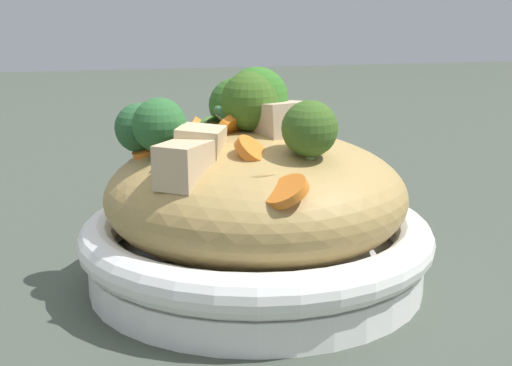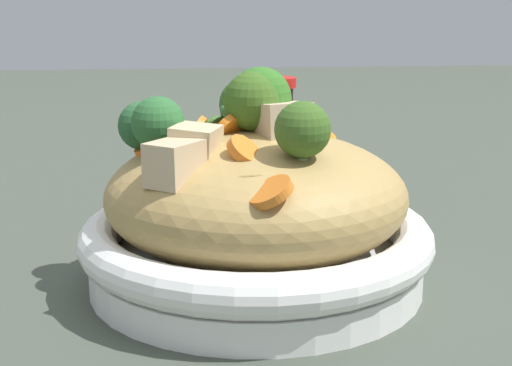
% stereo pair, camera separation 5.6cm
% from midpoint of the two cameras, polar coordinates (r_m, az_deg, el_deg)
% --- Properties ---
extents(ground_plane, '(3.00, 3.00, 0.00)m').
position_cam_midpoint_polar(ground_plane, '(0.59, 2.77, -7.38)').
color(ground_plane, '#3F473C').
extents(serving_bowl, '(0.26, 0.26, 0.05)m').
position_cam_midpoint_polar(serving_bowl, '(0.58, 2.80, -4.93)').
color(serving_bowl, white).
rests_on(serving_bowl, ground_plane).
extents(noodle_heap, '(0.22, 0.22, 0.09)m').
position_cam_midpoint_polar(noodle_heap, '(0.57, 2.85, -0.92)').
color(noodle_heap, '#AB8A4E').
rests_on(noodle_heap, serving_bowl).
extents(broccoli_florets, '(0.19, 0.16, 0.07)m').
position_cam_midpoint_polar(broccoli_florets, '(0.57, 1.23, 5.21)').
color(broccoli_florets, '#A5B66E').
rests_on(broccoli_florets, serving_bowl).
extents(carrot_coins, '(0.17, 0.15, 0.04)m').
position_cam_midpoint_polar(carrot_coins, '(0.55, 1.51, 2.60)').
color(carrot_coins, orange).
rests_on(carrot_coins, serving_bowl).
extents(zucchini_slices, '(0.08, 0.07, 0.05)m').
position_cam_midpoint_polar(zucchini_slices, '(0.61, 0.48, 3.98)').
color(zucchini_slices, beige).
rests_on(zucchini_slices, serving_bowl).
extents(chicken_chunks, '(0.13, 0.12, 0.05)m').
position_cam_midpoint_polar(chicken_chunks, '(0.53, 0.58, 3.09)').
color(chicken_chunks, '#D2B293').
rests_on(chicken_chunks, serving_bowl).
extents(soy_sauce_bottle, '(0.06, 0.06, 0.13)m').
position_cam_midpoint_polar(soy_sauce_bottle, '(0.80, 3.79, 2.47)').
color(soy_sauce_bottle, black).
rests_on(soy_sauce_bottle, ground_plane).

